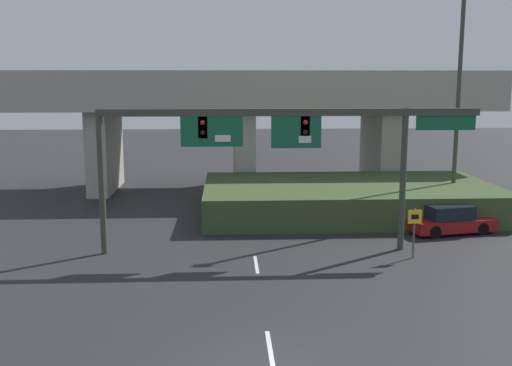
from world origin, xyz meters
The scene contains 7 objects.
lane_markings centered at (0.00, 13.60, 0.00)m, with size 0.14×42.27×0.01m.
signal_gantry centered at (1.03, 11.55, 5.23)m, with size 16.80×0.44×6.42m.
speed_limit_sign centered at (6.87, 10.20, 1.44)m, with size 0.60×0.11×2.20m.
highway_light_pole_near centered at (12.01, 19.22, 8.60)m, with size 0.70×0.36×16.44m.
overpass_bridge centered at (0.00, 27.22, 5.63)m, with size 34.11×7.96×8.24m.
grass_embankment centered at (5.81, 19.17, 0.87)m, with size 16.57×9.27×1.74m.
parked_sedan_near_right centered at (10.02, 14.42, 0.67)m, with size 4.54×2.58×1.46m.
Camera 1 is at (-1.20, -14.55, 7.67)m, focal length 42.00 mm.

